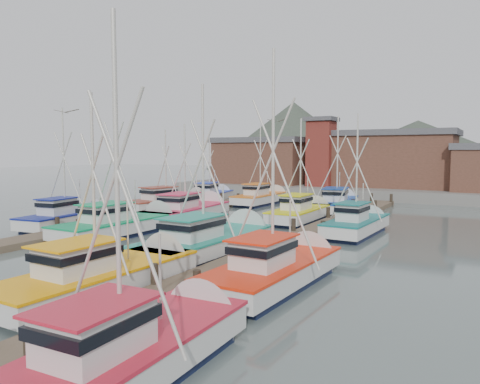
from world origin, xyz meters
The scene contains 23 objects.
ground centered at (0.00, 0.00, 0.00)m, with size 260.00×260.00×0.00m, color #485655.
dock_left centered at (-7.00, 4.04, 0.21)m, with size 2.30×46.00×1.50m.
dock_right centered at (7.00, 4.04, 0.21)m, with size 2.30×46.00×1.50m.
quay centered at (0.00, 37.00, 0.60)m, with size 44.00×16.00×1.20m, color slate.
shed_left centered at (-11.00, 35.00, 4.34)m, with size 12.72×8.48×6.20m.
shed_center centered at (6.00, 37.00, 4.69)m, with size 14.84×9.54×6.90m.
lookout_tower centered at (-2.00, 33.00, 5.55)m, with size 3.60×3.60×8.50m.
distant_hills centered at (-12.76, 122.59, 0.00)m, with size 175.00×140.00×42.00m.
boat_1 centered at (4.31, -9.65, 0.68)m, with size 3.48×9.34×8.53m.
boat_3 centered at (9.98, -14.41, 0.68)m, with size 3.74×8.39×9.36m.
boat_4 centered at (-4.21, 0.31, 0.69)m, with size 4.11×9.85×10.21m.
boat_5 centered at (4.05, -1.77, 0.68)m, with size 4.06×10.36×9.96m.
boat_6 centered at (-9.83, 0.81, 0.69)m, with size 3.73×8.55×9.29m.
boat_7 centered at (9.76, -5.48, 0.69)m, with size 4.09×8.82×10.26m.
boat_8 centered at (-4.52, 8.33, 0.68)m, with size 4.10×10.38×8.66m.
boat_9 centered at (4.03, 11.74, 0.68)m, with size 3.52×8.70×8.79m.
boat_10 centered at (-9.70, 12.70, 0.68)m, with size 4.66×9.99×8.41m.
boat_11 centered at (9.45, 7.99, 0.68)m, with size 3.45×8.10×8.62m.
boat_12 centered at (-4.14, 21.11, 0.68)m, with size 3.66×8.98×9.12m.
boat_13 centered at (4.44, 19.47, 0.68)m, with size 4.69×10.17×9.62m.
boat_14 centered at (-9.77, 19.83, 0.68)m, with size 4.31×8.98×7.72m.
gull_near centered at (-2.16, -5.97, 7.60)m, with size 1.52×0.66×0.24m.
gull_far centered at (4.35, 5.97, 7.61)m, with size 1.55×0.65×0.24m.
Camera 1 is at (17.59, -22.95, 5.56)m, focal length 35.00 mm.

